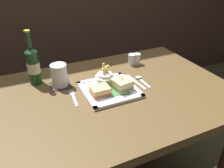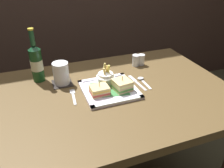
% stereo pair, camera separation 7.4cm
% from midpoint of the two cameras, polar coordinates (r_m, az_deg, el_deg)
% --- Properties ---
extents(dining_table, '(1.17, 0.82, 0.77)m').
position_cam_midpoint_polar(dining_table, '(1.19, -1.12, -6.40)').
color(dining_table, brown).
rests_on(dining_table, ground_plane).
extents(square_plate, '(0.26, 0.26, 0.02)m').
position_cam_midpoint_polar(square_plate, '(1.12, -2.59, -1.48)').
color(square_plate, silver).
rests_on(square_plate, dining_table).
extents(sandwich_half_left, '(0.09, 0.07, 0.07)m').
position_cam_midpoint_polar(sandwich_half_left, '(1.07, -4.95, -1.70)').
color(sandwich_half_left, tan).
rests_on(sandwich_half_left, square_plate).
extents(sandwich_half_right, '(0.09, 0.10, 0.07)m').
position_cam_midpoint_polar(sandwich_half_right, '(1.11, 0.63, -0.17)').
color(sandwich_half_right, '#D5B07C').
rests_on(sandwich_half_right, square_plate).
extents(fries_cup, '(0.10, 0.10, 0.11)m').
position_cam_midpoint_polar(fries_cup, '(1.15, -3.66, 1.86)').
color(fries_cup, white).
rests_on(fries_cup, square_plate).
extents(beer_bottle, '(0.06, 0.06, 0.28)m').
position_cam_midpoint_polar(beer_bottle, '(1.23, -20.75, 4.43)').
color(beer_bottle, '#15401A').
rests_on(beer_bottle, dining_table).
extents(drink_coaster, '(0.10, 0.10, 0.00)m').
position_cam_midpoint_polar(drink_coaster, '(1.21, -14.44, -0.33)').
color(drink_coaster, black).
rests_on(drink_coaster, dining_table).
extents(water_glass, '(0.08, 0.08, 0.11)m').
position_cam_midpoint_polar(water_glass, '(1.18, -14.75, 1.84)').
color(water_glass, silver).
rests_on(water_glass, dining_table).
extents(fork, '(0.03, 0.13, 0.00)m').
position_cam_midpoint_polar(fork, '(1.10, -11.49, -3.30)').
color(fork, silver).
rests_on(fork, dining_table).
extents(knife, '(0.03, 0.17, 0.00)m').
position_cam_midpoint_polar(knife, '(1.21, 3.97, 0.72)').
color(knife, silver).
rests_on(knife, dining_table).
extents(spoon, '(0.04, 0.13, 0.01)m').
position_cam_midpoint_polar(spoon, '(1.23, 5.35, 1.30)').
color(spoon, silver).
rests_on(spoon, dining_table).
extents(salt_shaker, '(0.04, 0.04, 0.07)m').
position_cam_midpoint_polar(salt_shaker, '(1.38, 3.46, 5.91)').
color(salt_shaker, silver).
rests_on(salt_shaker, dining_table).
extents(pepper_shaker, '(0.04, 0.04, 0.07)m').
position_cam_midpoint_polar(pepper_shaker, '(1.40, 4.74, 6.10)').
color(pepper_shaker, silver).
rests_on(pepper_shaker, dining_table).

